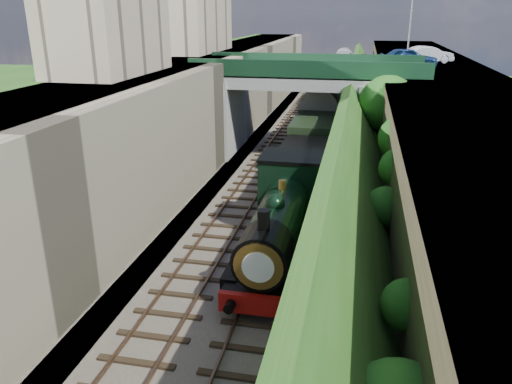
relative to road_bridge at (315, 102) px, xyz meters
name	(u,v)px	position (x,y,z in m)	size (l,w,h in m)	color
ground	(205,365)	(-0.94, -24.00, -4.08)	(160.00, 160.00, 0.00)	#1E4714
trackbed	(293,171)	(-0.94, -4.00, -3.98)	(10.00, 90.00, 0.20)	#473F38
retaining_wall	(214,118)	(-6.44, -4.00, -0.58)	(1.00, 90.00, 7.00)	#756B56
street_plateau_left	(165,115)	(-9.94, -4.00, -0.58)	(6.00, 90.00, 7.00)	#262628
street_plateau_right	(446,133)	(8.56, -4.00, -0.95)	(8.00, 90.00, 6.25)	#262628
embankment_slope	(373,146)	(4.08, -6.67, -1.28)	(4.78, 90.00, 6.39)	#1E4714
track_left	(264,167)	(-2.94, -4.00, -3.83)	(2.50, 90.00, 0.20)	black
track_right	(311,170)	(0.26, -4.00, -3.83)	(2.50, 90.00, 0.20)	black
road_bridge	(315,102)	(0.00, 0.00, 0.00)	(16.00, 6.40, 7.25)	gray
building_far	(187,14)	(-11.44, 6.00, 5.92)	(5.00, 10.00, 6.00)	gray
building_near	(108,36)	(-10.44, -10.00, 4.92)	(4.00, 8.00, 4.00)	gray
tree	(389,106)	(4.97, -3.81, 0.57)	(3.60, 3.80, 6.60)	black
lamppost	(411,20)	(6.80, 8.65, 5.49)	(0.87, 0.15, 6.00)	gray
car_blue	(408,58)	(6.48, 3.91, 2.90)	(1.72, 4.27, 1.45)	navy
car_silver	(428,55)	(8.32, 7.99, 2.84)	(1.41, 4.06, 1.34)	silver
locomotive	(281,222)	(0.26, -16.90, -2.18)	(3.10, 10.23, 3.83)	black
tender	(302,175)	(0.26, -9.54, -2.46)	(2.70, 6.00, 3.05)	black
coach_front	(321,122)	(0.26, 3.06, -2.03)	(2.90, 18.00, 3.70)	black
coach_middle	(335,88)	(0.26, 21.86, -2.03)	(2.90, 18.00, 3.70)	black
coach_rear	(342,70)	(0.26, 40.66, -2.03)	(2.90, 18.00, 3.70)	black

